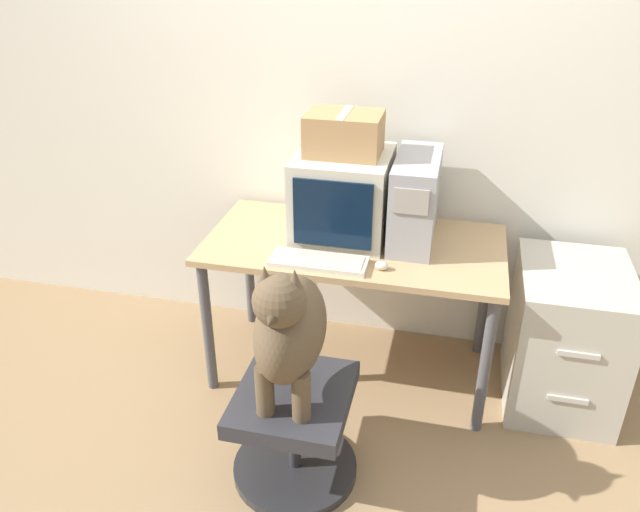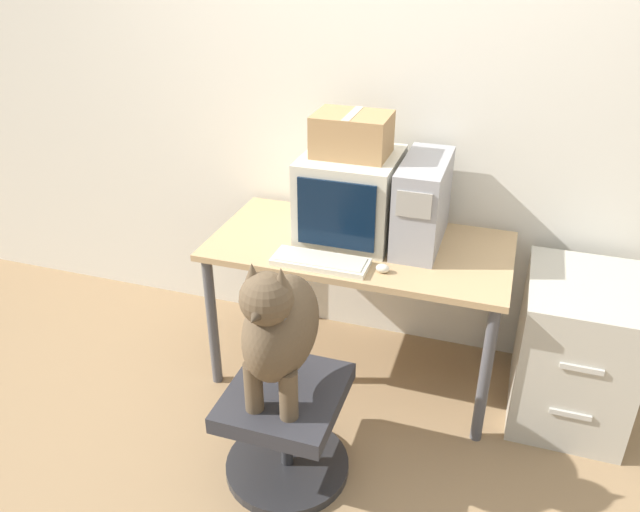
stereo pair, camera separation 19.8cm
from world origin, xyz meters
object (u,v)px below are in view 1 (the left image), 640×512
dog (289,327)px  cardboard_box (344,134)px  keyboard (319,261)px  filing_cabinet (565,337)px  crt_monitor (343,195)px  office_chair (294,428)px  pc_tower (415,199)px

dog → cardboard_box: 0.96m
keyboard → cardboard_box: bearing=83.3°
dog → filing_cabinet: size_ratio=0.91×
crt_monitor → cardboard_box: cardboard_box is taller
dog → filing_cabinet: dog is taller
crt_monitor → office_chair: crt_monitor is taller
pc_tower → dog: pc_tower is taller
office_chair → dog: bearing=-90.0°
office_chair → cardboard_box: cardboard_box is taller
crt_monitor → pc_tower: 0.33m
pc_tower → office_chair: pc_tower is taller
office_chair → keyboard: bearing=91.5°
filing_cabinet → cardboard_box: size_ratio=2.08×
crt_monitor → filing_cabinet: (1.07, -0.05, -0.58)m
dog → filing_cabinet: (1.10, 0.79, -0.41)m
office_chair → dog: dog is taller
dog → filing_cabinet: bearing=35.8°
crt_monitor → keyboard: (-0.04, -0.32, -0.18)m
office_chair → filing_cabinet: filing_cabinet is taller
cardboard_box → pc_tower: bearing=2.9°
crt_monitor → pc_tower: bearing=3.5°
keyboard → cardboard_box: (0.04, 0.33, 0.47)m
keyboard → office_chair: keyboard is taller
dog → office_chair: bearing=90.0°
cardboard_box → office_chair: bearing=-91.8°
crt_monitor → pc_tower: size_ratio=0.94×
pc_tower → filing_cabinet: (0.74, -0.07, -0.59)m
cardboard_box → filing_cabinet: bearing=-3.0°
keyboard → office_chair: size_ratio=0.82×
crt_monitor → dog: 0.86m
filing_cabinet → cardboard_box: (-1.07, 0.06, 0.87)m
office_chair → dog: (0.00, -0.04, 0.51)m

